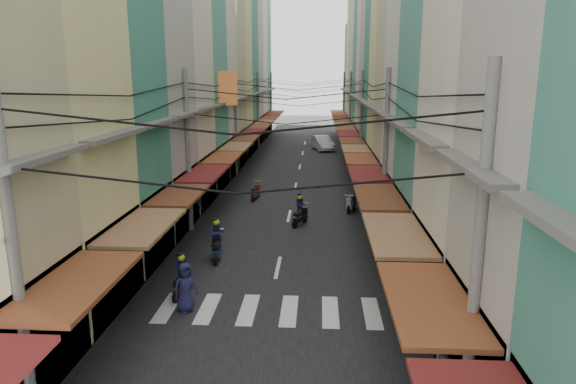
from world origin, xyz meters
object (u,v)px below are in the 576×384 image
at_px(market_umbrella, 442,222).
at_px(traffic_sign, 430,265).
at_px(bicycle, 446,252).
at_px(white_car, 322,150).

bearing_deg(market_umbrella, traffic_sign, -107.96).
height_order(bicycle, traffic_sign, traffic_sign).
distance_m(bicycle, market_umbrella, 3.73).
height_order(white_car, bicycle, white_car).
bearing_deg(bicycle, traffic_sign, 169.02).
distance_m(market_umbrella, traffic_sign, 4.08).
distance_m(white_car, market_umbrella, 35.22).
height_order(white_car, traffic_sign, traffic_sign).
relative_size(bicycle, traffic_sign, 0.68).
bearing_deg(white_car, market_umbrella, -97.84).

